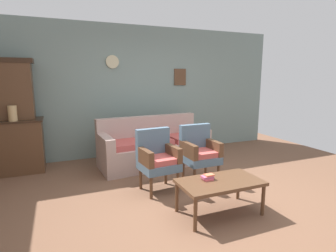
# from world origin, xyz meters

# --- Properties ---
(ground_plane) EXTENTS (7.68, 7.68, 0.00)m
(ground_plane) POSITION_xyz_m (0.00, 0.00, 0.00)
(ground_plane) COLOR brown
(wall_back_with_decor) EXTENTS (6.40, 0.09, 2.70)m
(wall_back_with_decor) POSITION_xyz_m (0.00, 2.63, 1.35)
(wall_back_with_decor) COLOR gray
(wall_back_with_decor) RESTS_ON ground
(side_cabinet) EXTENTS (1.16, 0.55, 0.93)m
(side_cabinet) POSITION_xyz_m (-2.50, 2.25, 0.47)
(side_cabinet) COLOR brown
(side_cabinet) RESTS_ON ground
(cabinet_upper_hutch) EXTENTS (0.99, 0.38, 1.03)m
(cabinet_upper_hutch) POSITION_xyz_m (-2.50, 2.33, 1.45)
(cabinet_upper_hutch) COLOR brown
(cabinet_upper_hutch) RESTS_ON side_cabinet
(vase_on_cabinet) EXTENTS (0.14, 0.14, 0.26)m
(vase_on_cabinet) POSITION_xyz_m (-2.37, 2.08, 1.06)
(vase_on_cabinet) COLOR tan
(vase_on_cabinet) RESTS_ON side_cabinet
(floral_couch) EXTENTS (2.08, 0.95, 0.90)m
(floral_couch) POSITION_xyz_m (-0.04, 1.74, 0.33)
(floral_couch) COLOR tan
(floral_couch) RESTS_ON ground
(armchair_near_cabinet) EXTENTS (0.56, 0.54, 0.90)m
(armchair_near_cabinet) POSITION_xyz_m (-0.39, 0.59, 0.50)
(armchair_near_cabinet) COLOR slate
(armchair_near_cabinet) RESTS_ON ground
(armchair_by_doorway) EXTENTS (0.53, 0.50, 0.90)m
(armchair_by_doorway) POSITION_xyz_m (0.34, 0.66, 0.50)
(armchair_by_doorway) COLOR slate
(armchair_by_doorway) RESTS_ON ground
(coffee_table) EXTENTS (1.00, 0.56, 0.42)m
(coffee_table) POSITION_xyz_m (0.06, -0.36, 0.38)
(coffee_table) COLOR brown
(coffee_table) RESTS_ON ground
(book_stack_on_table) EXTENTS (0.15, 0.11, 0.06)m
(book_stack_on_table) POSITION_xyz_m (-0.06, -0.28, 0.45)
(book_stack_on_table) COLOR #E45B67
(book_stack_on_table) RESTS_ON coffee_table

